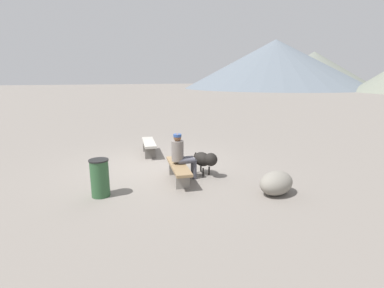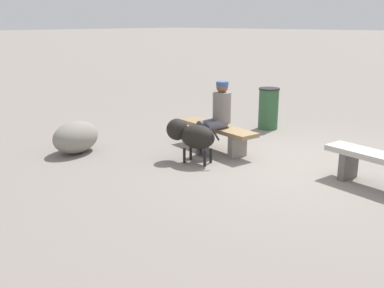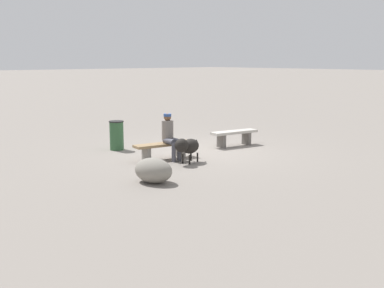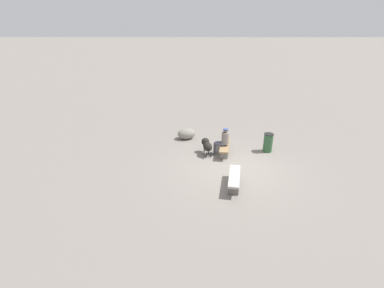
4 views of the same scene
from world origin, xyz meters
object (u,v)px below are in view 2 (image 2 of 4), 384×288
bench_right (217,132)px  trash_bin (268,108)px  bench_left (381,164)px  seated_person (217,113)px  boulder (76,137)px  dog (191,135)px

bench_right → trash_bin: bearing=-73.8°
bench_left → trash_bin: size_ratio=1.86×
bench_left → seated_person: seated_person is taller
bench_left → boulder: boulder is taller
boulder → trash_bin: bearing=-111.9°
bench_left → bench_right: bearing=10.9°
bench_right → seated_person: bearing=139.5°
bench_left → dog: size_ratio=1.73×
bench_left → trash_bin: bearing=-22.5°
bench_left → dog: 2.80m
dog → boulder: dog is taller
bench_right → trash_bin: trash_bin is taller
bench_right → bench_left: bearing=-169.1°
bench_left → dog: bearing=27.7°
bench_left → trash_bin: trash_bin is taller
bench_left → boulder: (4.48, 1.77, -0.07)m
seated_person → dog: 0.73m
bench_right → boulder: (1.69, 1.74, -0.05)m
trash_bin → boulder: size_ratio=0.95×
trash_bin → boulder: 3.98m
seated_person → boulder: 2.45m
seated_person → trash_bin: seated_person is taller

